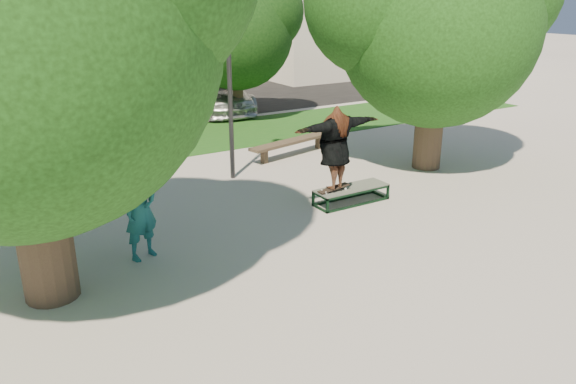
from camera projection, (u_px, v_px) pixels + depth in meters
ground at (306, 258)px, 10.29m from camera, size 120.00×120.00×0.00m
grass_strip at (171, 141)px, 18.39m from camera, size 30.00×4.00×0.02m
asphalt_strip at (92, 111)px, 23.10m from camera, size 40.00×8.00×0.01m
tree_left at (0, 6)px, 7.56m from camera, size 6.96×5.95×7.12m
tree_right at (434, 14)px, 14.33m from camera, size 6.24×5.33×6.51m
bg_tree_mid at (73, 12)px, 18.09m from camera, size 5.76×4.92×6.24m
bg_tree_right at (234, 25)px, 20.59m from camera, size 5.04×4.31×5.43m
lamppost at (229, 56)px, 13.74m from camera, size 0.25×0.15×6.11m
side_building at (351, 4)px, 35.53m from camera, size 15.00×10.00×8.00m
grind_box at (351, 195)px, 12.98m from camera, size 1.80×0.60×0.38m
skater_rig at (335, 148)px, 12.33m from camera, size 2.33×0.77×1.95m
bystander at (140, 209)px, 10.02m from camera, size 0.81×0.67×1.90m
bench at (293, 142)px, 16.70m from camera, size 3.16×1.12×0.48m
car_dark at (6, 109)px, 20.36m from camera, size 1.38×3.92×1.29m
car_grey at (160, 92)px, 22.93m from camera, size 2.99×5.86×1.58m
car_silver_b at (213, 92)px, 23.02m from camera, size 2.66×5.47×1.53m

